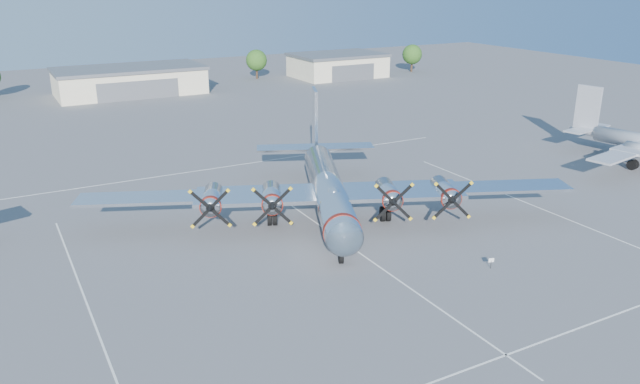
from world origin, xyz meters
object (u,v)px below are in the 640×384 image
tree_east (256,60)px  main_bomber_b29 (327,215)px  hangar_east (338,65)px  tree_far_east (412,54)px  info_placard (491,261)px  hangar_center (130,80)px  twin_engine_east (639,161)px

tree_east → main_bomber_b29: (-28.13, -83.60, -4.22)m
hangar_east → main_bomber_b29: hangar_east is taller
tree_far_east → info_placard: 110.25m
tree_east → tree_far_east: 38.83m
hangar_center → info_placard: 94.60m
main_bomber_b29 → info_placard: bearing=-47.4°
hangar_east → tree_far_east: 20.15m
twin_engine_east → info_placard: size_ratio=30.40×
info_placard → tree_far_east: bearing=73.1°
hangar_center → tree_far_east: tree_far_east is taller
tree_far_east → main_bomber_b29: (-66.13, -75.60, -4.22)m
tree_far_east → tree_east: bearing=168.1°
twin_engine_east → info_placard: 41.06m
hangar_center → hangar_east: 48.00m
hangar_center → twin_engine_east: hangar_center is taller
info_placard → hangar_east: bearing=83.1°
hangar_center → twin_engine_east: 92.54m
tree_east → twin_engine_east: tree_east is taller
tree_far_east → info_placard: tree_far_east is taller
tree_east → main_bomber_b29: 88.30m
hangar_east → tree_east: 19.04m
hangar_center → main_bomber_b29: hangar_center is taller
tree_east → twin_engine_east: size_ratio=0.24×
tree_far_east → twin_engine_east: tree_far_east is taller
hangar_east → tree_east: (-18.00, 6.04, 1.51)m
tree_east → tree_far_east: bearing=-11.9°
hangar_center → tree_far_east: size_ratio=4.31×
main_bomber_b29 → twin_engine_east: bearing=19.8°
main_bomber_b29 → info_placard: (5.92, -16.69, 0.63)m
twin_engine_east → hangar_east: bearing=78.5°
tree_east → info_placard: tree_east is taller
twin_engine_east → hangar_center: bearing=109.8°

